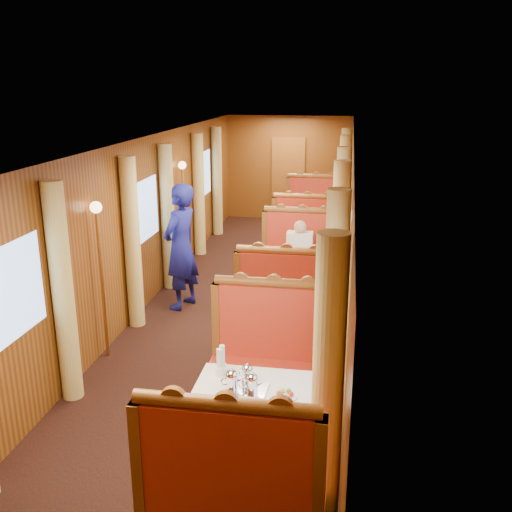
% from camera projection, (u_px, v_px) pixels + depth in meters
% --- Properties ---
extents(floor, '(3.00, 12.00, 0.01)m').
position_uv_depth(floor, '(244.00, 309.00, 8.53)').
color(floor, black).
rests_on(floor, ground).
extents(ceiling, '(3.00, 12.00, 0.01)m').
position_uv_depth(ceiling, '(243.00, 140.00, 7.80)').
color(ceiling, silver).
rests_on(ceiling, wall_left).
extents(wall_far, '(3.00, 0.01, 2.50)m').
position_uv_depth(wall_far, '(288.00, 168.00, 13.83)').
color(wall_far, brown).
rests_on(wall_far, floor).
extents(wall_left, '(0.01, 12.00, 2.50)m').
position_uv_depth(wall_left, '(144.00, 224.00, 8.40)').
color(wall_left, brown).
rests_on(wall_left, floor).
extents(wall_right, '(0.01, 12.00, 2.50)m').
position_uv_depth(wall_right, '(349.00, 233.00, 7.94)').
color(wall_right, brown).
rests_on(wall_right, floor).
extents(doorway_far, '(0.80, 0.04, 2.00)m').
position_uv_depth(doorway_far, '(288.00, 179.00, 13.87)').
color(doorway_far, brown).
rests_on(doorway_far, floor).
extents(table_near, '(1.05, 0.72, 0.75)m').
position_uv_depth(table_near, '(256.00, 425.00, 5.00)').
color(table_near, white).
rests_on(table_near, floor).
extents(banquette_near_fwd, '(1.30, 0.55, 1.34)m').
position_uv_depth(banquette_near_fwd, '(233.00, 500.00, 4.03)').
color(banquette_near_fwd, '#AA1215').
rests_on(banquette_near_fwd, floor).
extents(banquette_near_aft, '(1.30, 0.55, 1.34)m').
position_uv_depth(banquette_near_aft, '(271.00, 366.00, 5.95)').
color(banquette_near_aft, '#AA1215').
rests_on(banquette_near_aft, floor).
extents(table_mid, '(1.05, 0.72, 0.75)m').
position_uv_depth(table_mid, '(294.00, 288.00, 8.31)').
color(table_mid, white).
rests_on(table_mid, floor).
extents(banquette_mid_fwd, '(1.30, 0.55, 1.34)m').
position_uv_depth(banquette_mid_fwd, '(287.00, 312.00, 7.34)').
color(banquette_mid_fwd, '#AA1215').
rests_on(banquette_mid_fwd, floor).
extents(banquette_mid_aft, '(1.30, 0.55, 1.34)m').
position_uv_depth(banquette_mid_aft, '(301.00, 264.00, 9.25)').
color(banquette_mid_aft, '#AA1215').
rests_on(banquette_mid_aft, floor).
extents(table_far, '(1.05, 0.72, 0.75)m').
position_uv_depth(table_far, '(311.00, 230.00, 11.61)').
color(table_far, white).
rests_on(table_far, floor).
extents(banquette_far_fwd, '(1.30, 0.55, 1.34)m').
position_uv_depth(banquette_far_fwd, '(307.00, 240.00, 10.64)').
color(banquette_far_fwd, '#AA1215').
rests_on(banquette_far_fwd, floor).
extents(banquette_far_aft, '(1.30, 0.55, 1.34)m').
position_uv_depth(banquette_far_aft, '(314.00, 216.00, 12.55)').
color(banquette_far_aft, '#AA1215').
rests_on(banquette_far_aft, floor).
extents(tea_tray, '(0.35, 0.27, 0.01)m').
position_uv_depth(tea_tray, '(247.00, 389.00, 4.85)').
color(tea_tray, silver).
rests_on(tea_tray, table_near).
extents(teapot_left, '(0.21, 0.19, 0.14)m').
position_uv_depth(teapot_left, '(232.00, 382.00, 4.83)').
color(teapot_left, silver).
rests_on(teapot_left, tea_tray).
extents(teapot_right, '(0.17, 0.13, 0.13)m').
position_uv_depth(teapot_right, '(252.00, 386.00, 4.79)').
color(teapot_right, silver).
rests_on(teapot_right, tea_tray).
extents(teapot_back, '(0.20, 0.17, 0.13)m').
position_uv_depth(teapot_back, '(247.00, 376.00, 4.95)').
color(teapot_back, silver).
rests_on(teapot_back, tea_tray).
extents(fruit_plate, '(0.21, 0.21, 0.05)m').
position_uv_depth(fruit_plate, '(285.00, 395.00, 4.73)').
color(fruit_plate, white).
rests_on(fruit_plate, table_near).
extents(cup_inboard, '(0.08, 0.08, 0.26)m').
position_uv_depth(cup_inboard, '(219.00, 365.00, 5.04)').
color(cup_inboard, white).
rests_on(cup_inboard, table_near).
extents(cup_outboard, '(0.08, 0.08, 0.26)m').
position_uv_depth(cup_outboard, '(222.00, 362.00, 5.11)').
color(cup_outboard, white).
rests_on(cup_outboard, table_near).
extents(rose_vase_mid, '(0.06, 0.06, 0.36)m').
position_uv_depth(rose_vase_mid, '(295.00, 253.00, 8.12)').
color(rose_vase_mid, silver).
rests_on(rose_vase_mid, table_mid).
extents(rose_vase_far, '(0.06, 0.06, 0.36)m').
position_uv_depth(rose_vase_far, '(311.00, 203.00, 11.44)').
color(rose_vase_far, silver).
rests_on(rose_vase_far, table_far).
extents(window_left_near, '(0.01, 1.20, 0.90)m').
position_uv_depth(window_left_near, '(6.00, 296.00, 5.03)').
color(window_left_near, '#83ADE1').
rests_on(window_left_near, wall_left).
extents(curtain_left_near_b, '(0.22, 0.22, 2.35)m').
position_uv_depth(curtain_left_near_b, '(63.00, 294.00, 5.83)').
color(curtain_left_near_b, '#E2CF74').
rests_on(curtain_left_near_b, floor).
extents(window_right_near, '(0.01, 1.20, 0.90)m').
position_uv_depth(window_right_near, '(346.00, 317.00, 4.58)').
color(window_right_near, '#83ADE1').
rests_on(window_right_near, wall_right).
extents(curtain_right_near_a, '(0.22, 0.22, 2.35)m').
position_uv_depth(curtain_right_near_a, '(327.00, 397.00, 3.94)').
color(curtain_right_near_a, '#E2CF74').
rests_on(curtain_right_near_a, floor).
extents(curtain_right_near_b, '(0.22, 0.22, 2.35)m').
position_uv_depth(curtain_right_near_b, '(334.00, 311.00, 5.41)').
color(curtain_right_near_b, '#E2CF74').
rests_on(curtain_right_near_b, floor).
extents(window_left_mid, '(0.01, 1.20, 0.90)m').
position_uv_depth(window_left_mid, '(144.00, 211.00, 8.34)').
color(window_left_mid, '#83ADE1').
rests_on(window_left_mid, wall_left).
extents(curtain_left_mid_a, '(0.22, 0.22, 2.35)m').
position_uv_depth(curtain_left_mid_a, '(132.00, 244.00, 7.67)').
color(curtain_left_mid_a, '#E2CF74').
rests_on(curtain_left_mid_a, floor).
extents(curtain_left_mid_b, '(0.22, 0.22, 2.35)m').
position_uv_depth(curtain_left_mid_b, '(168.00, 218.00, 9.14)').
color(curtain_left_mid_b, '#E2CF74').
rests_on(curtain_left_mid_b, floor).
extents(window_right_mid, '(0.01, 1.20, 0.90)m').
position_uv_depth(window_right_mid, '(349.00, 219.00, 7.88)').
color(window_right_mid, '#83ADE1').
rests_on(window_right_mid, wall_right).
extents(curtain_right_mid_a, '(0.22, 0.22, 2.35)m').
position_uv_depth(curtain_right_mid_a, '(339.00, 253.00, 7.24)').
color(curtain_right_mid_a, '#E2CF74').
rests_on(curtain_right_mid_a, floor).
extents(curtain_right_mid_b, '(0.22, 0.22, 2.35)m').
position_uv_depth(curtain_right_mid_b, '(341.00, 224.00, 8.71)').
color(curtain_right_mid_b, '#E2CF74').
rests_on(curtain_right_mid_b, floor).
extents(window_left_far, '(0.01, 1.20, 0.90)m').
position_uv_depth(window_left_far, '(203.00, 174.00, 11.64)').
color(window_left_far, '#83ADE1').
rests_on(window_left_far, wall_left).
extents(curtain_left_far_a, '(0.22, 0.22, 2.35)m').
position_uv_depth(curtain_left_far_a, '(199.00, 195.00, 10.97)').
color(curtain_left_far_a, '#E2CF74').
rests_on(curtain_left_far_a, floor).
extents(curtain_left_far_b, '(0.22, 0.22, 2.35)m').
position_uv_depth(curtain_left_far_b, '(217.00, 182.00, 12.44)').
color(curtain_left_far_b, '#E2CF74').
rests_on(curtain_left_far_b, floor).
extents(window_right_far, '(0.01, 1.20, 0.90)m').
position_uv_depth(window_right_far, '(350.00, 178.00, 11.18)').
color(window_right_far, '#83ADE1').
rests_on(window_right_far, wall_right).
extents(curtain_right_far_a, '(0.22, 0.22, 2.35)m').
position_uv_depth(curtain_right_far_a, '(343.00, 200.00, 10.54)').
color(curtain_right_far_a, '#E2CF74').
rests_on(curtain_right_far_a, floor).
extents(curtain_right_far_b, '(0.22, 0.22, 2.35)m').
position_uv_depth(curtain_right_far_b, '(345.00, 185.00, 12.02)').
color(curtain_right_far_b, '#E2CF74').
rests_on(curtain_right_far_b, floor).
extents(sconce_left_fore, '(0.14, 0.14, 1.95)m').
position_uv_depth(sconce_left_fore, '(99.00, 249.00, 6.69)').
color(sconce_left_fore, '#BF8C3F').
rests_on(sconce_left_fore, floor).
extents(sconce_right_fore, '(0.14, 0.14, 1.95)m').
position_uv_depth(sconce_right_fore, '(340.00, 260.00, 6.26)').
color(sconce_right_fore, '#BF8C3F').
rests_on(sconce_right_fore, floor).
extents(sconce_left_aft, '(0.14, 0.14, 1.95)m').
position_uv_depth(sconce_left_aft, '(183.00, 194.00, 9.99)').
color(sconce_left_aft, '#BF8C3F').
rests_on(sconce_left_aft, floor).
extents(sconce_right_aft, '(0.14, 0.14, 1.95)m').
position_uv_depth(sconce_right_aft, '(344.00, 199.00, 9.56)').
color(sconce_right_aft, '#BF8C3F').
rests_on(sconce_right_aft, floor).
extents(steward, '(0.64, 0.79, 1.88)m').
position_uv_depth(steward, '(181.00, 247.00, 8.37)').
color(steward, navy).
rests_on(steward, floor).
extents(passenger, '(0.40, 0.44, 0.76)m').
position_uv_depth(passenger, '(299.00, 250.00, 8.90)').
color(passenger, beige).
rests_on(passenger, banquette_mid_aft).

